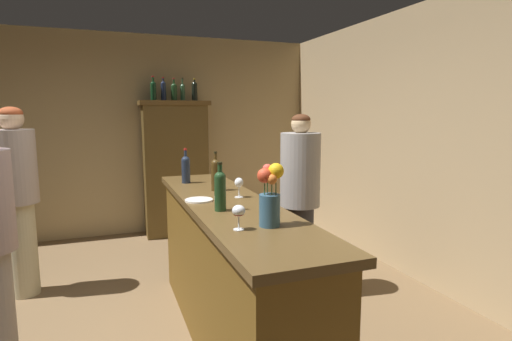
% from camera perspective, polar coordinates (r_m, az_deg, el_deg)
% --- Properties ---
extents(wall_back, '(5.69, 0.12, 2.71)m').
position_cam_1_polar(wall_back, '(5.88, -19.48, 4.56)').
color(wall_back, tan).
rests_on(wall_back, ground).
extents(wall_right, '(0.12, 6.22, 2.71)m').
position_cam_1_polar(wall_right, '(4.05, 26.39, 2.73)').
color(wall_right, tan).
rests_on(wall_right, ground).
extents(bar_counter, '(0.57, 2.58, 1.06)m').
position_cam_1_polar(bar_counter, '(3.03, -3.82, -14.07)').
color(bar_counter, brown).
rests_on(bar_counter, ground).
extents(display_cabinet, '(0.92, 0.44, 1.83)m').
position_cam_1_polar(display_cabinet, '(5.68, -11.13, 0.62)').
color(display_cabinet, brown).
rests_on(display_cabinet, ground).
extents(wine_bottle_rose, '(0.07, 0.07, 0.31)m').
position_cam_1_polar(wine_bottle_rose, '(2.60, -5.02, -2.54)').
color(wine_bottle_rose, '#1E3D1E').
rests_on(wine_bottle_rose, bar_counter).
extents(wine_bottle_riesling, '(0.08, 0.08, 0.31)m').
position_cam_1_polar(wine_bottle_riesling, '(3.65, -9.75, 0.34)').
color(wine_bottle_riesling, '#1F2839').
rests_on(wine_bottle_riesling, bar_counter).
extents(wine_bottle_chardonnay, '(0.07, 0.07, 0.31)m').
position_cam_1_polar(wine_bottle_chardonnay, '(3.26, -5.63, -0.38)').
color(wine_bottle_chardonnay, '#412F13').
rests_on(wine_bottle_chardonnay, bar_counter).
extents(wine_glass_front, '(0.07, 0.07, 0.14)m').
position_cam_1_polar(wine_glass_front, '(2.18, -2.43, -5.80)').
color(wine_glass_front, white).
rests_on(wine_glass_front, bar_counter).
extents(wine_glass_mid, '(0.07, 0.07, 0.15)m').
position_cam_1_polar(wine_glass_mid, '(3.00, -2.39, -1.82)').
color(wine_glass_mid, white).
rests_on(wine_glass_mid, bar_counter).
extents(flower_arrangement, '(0.15, 0.13, 0.35)m').
position_cam_1_polar(flower_arrangement, '(2.24, 1.96, -3.56)').
color(flower_arrangement, '#335972').
rests_on(flower_arrangement, bar_counter).
extents(cheese_plate, '(0.20, 0.20, 0.01)m').
position_cam_1_polar(cheese_plate, '(2.92, -7.96, -4.10)').
color(cheese_plate, white).
rests_on(cheese_plate, bar_counter).
extents(display_bottle_left, '(0.07, 0.07, 0.32)m').
position_cam_1_polar(display_bottle_left, '(5.60, -14.12, 10.85)').
color(display_bottle_left, '#12361B').
rests_on(display_bottle_left, display_cabinet).
extents(display_bottle_midleft, '(0.07, 0.07, 0.31)m').
position_cam_1_polar(display_bottle_midleft, '(5.62, -12.77, 10.88)').
color(display_bottle_midleft, '#1A243D').
rests_on(display_bottle_midleft, display_cabinet).
extents(display_bottle_center, '(0.08, 0.08, 0.30)m').
position_cam_1_polar(display_bottle_center, '(5.64, -11.35, 10.80)').
color(display_bottle_center, '#1E3F1F').
rests_on(display_bottle_center, display_cabinet).
extents(display_bottle_midright, '(0.06, 0.06, 0.30)m').
position_cam_1_polar(display_bottle_midright, '(5.66, -10.18, 10.79)').
color(display_bottle_midright, '#2D5333').
rests_on(display_bottle_midright, display_cabinet).
extents(display_bottle_right, '(0.08, 0.08, 0.30)m').
position_cam_1_polar(display_bottle_right, '(5.69, -8.56, 10.96)').
color(display_bottle_right, black).
rests_on(display_bottle_right, display_cabinet).
extents(patron_tall, '(0.36, 0.36, 1.73)m').
position_cam_1_polar(patron_tall, '(4.26, -30.32, -2.78)').
color(patron_tall, '#B8B08F').
rests_on(patron_tall, ground).
extents(bartender, '(0.36, 0.36, 1.66)m').
position_cam_1_polar(bartender, '(3.70, 6.12, -3.90)').
color(bartender, '#2D2C32').
rests_on(bartender, ground).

